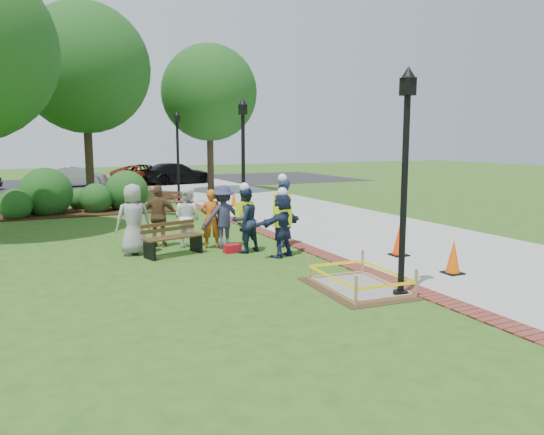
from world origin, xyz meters
name	(u,v)px	position (x,y,z in m)	size (l,w,h in m)	color
ground	(274,268)	(0.00, 0.00, 0.00)	(100.00, 100.00, 0.00)	#285116
sidewalk	(280,207)	(5.00, 10.00, 0.01)	(6.00, 60.00, 0.02)	#9E9E99
brick_edging	(210,211)	(1.75, 10.00, 0.01)	(0.50, 60.00, 0.03)	maroon
mulch_bed	(84,212)	(-3.00, 12.00, 0.02)	(7.00, 3.00, 0.05)	#381E0F
parking_lot	(108,183)	(0.00, 27.00, 0.00)	(36.00, 12.00, 0.01)	black
wet_concrete_pad	(359,277)	(0.83, -2.24, 0.23)	(1.82, 2.39, 0.55)	#47331E
bench_near	(173,245)	(-1.77, 2.34, 0.27)	(1.66, 0.94, 0.85)	brown
bench_far	(172,207)	(0.10, 9.77, 0.29)	(1.76, 1.08, 0.91)	brown
cone_front	(453,258)	(3.33, -2.18, 0.37)	(0.39, 0.39, 0.78)	black
cone_back	(399,241)	(3.43, -0.18, 0.39)	(0.41, 0.41, 0.82)	black
cone_far	(234,199)	(3.30, 11.28, 0.32)	(0.34, 0.34, 0.66)	black
toolbox	(232,249)	(-0.28, 2.01, 0.11)	(0.44, 0.24, 0.22)	red
lamp_near	(405,165)	(1.25, -3.00, 2.48)	(0.28, 0.28, 4.26)	black
lamp_mid	(243,155)	(1.25, 5.00, 2.48)	(0.28, 0.28, 4.26)	black
lamp_far	(178,150)	(1.25, 13.00, 2.48)	(0.28, 0.28, 4.26)	black
tree_back	(85,68)	(-2.27, 16.23, 6.30)	(6.11, 6.11, 9.37)	#3D2D1E
tree_right	(209,93)	(4.38, 17.76, 5.52)	(5.29, 5.29, 8.17)	#3D2D1E
shrub_a	(16,219)	(-5.52, 11.16, 0.00)	(1.23, 1.23, 1.23)	#164D1A
shrub_b	(48,215)	(-4.41, 11.91, 0.00)	(2.02, 2.02, 2.02)	#164D1A
shrub_c	(97,212)	(-2.54, 11.75, 0.00)	(1.30, 1.30, 1.30)	#164D1A
shrub_d	(127,210)	(-1.25, 12.13, 0.00)	(1.81, 1.81, 1.81)	#164D1A
shrub_e	(81,209)	(-3.03, 13.05, 0.00)	(0.99, 0.99, 0.99)	#164D1A
casual_person_a	(133,219)	(-2.65, 2.89, 0.92)	(0.60, 0.40, 1.84)	gray
casual_person_b	(211,219)	(-0.57, 2.84, 0.81)	(0.60, 0.48, 1.62)	#C25816
casual_person_c	(187,217)	(-1.12, 3.24, 0.83)	(0.59, 0.63, 1.67)	white
casual_person_d	(159,216)	(-1.83, 3.59, 0.86)	(0.64, 0.53, 1.72)	brown
casual_person_e	(223,217)	(-0.27, 2.74, 0.86)	(0.56, 0.37, 1.72)	#2E3051
hivis_worker_a	(282,222)	(0.72, 1.05, 0.89)	(0.60, 0.50, 1.77)	#161E3A
hivis_worker_b	(282,211)	(1.30, 2.24, 1.00)	(0.66, 0.71, 2.03)	#1A1D45
hivis_worker_c	(245,218)	(0.05, 1.94, 0.92)	(0.62, 0.50, 1.85)	#192A41
parked_car_b	(74,187)	(-2.38, 24.90, 0.00)	(4.37, 1.90, 1.43)	#B5B6BA
parked_car_c	(148,185)	(2.28, 24.66, 0.00)	(4.47, 1.94, 1.46)	maroon
parked_car_d	(177,184)	(4.12, 24.27, 0.00)	(4.73, 2.06, 1.54)	black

